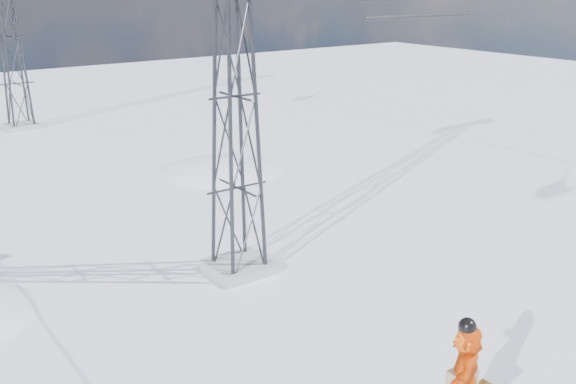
% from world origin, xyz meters
% --- Properties ---
extents(lift_tower_near, '(5.20, 1.80, 11.43)m').
position_xyz_m(lift_tower_near, '(0.80, 8.00, 5.47)').
color(lift_tower_near, '#999999').
rests_on(lift_tower_near, ground).
extents(lift_tower_far, '(5.20, 1.80, 11.43)m').
position_xyz_m(lift_tower_far, '(0.80, 33.00, 5.47)').
color(lift_tower_far, '#999999').
rests_on(lift_tower_far, ground).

